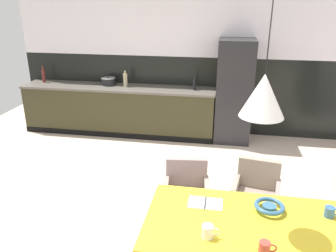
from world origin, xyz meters
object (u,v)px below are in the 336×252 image
object	(u,v)px
fruit_bowl	(269,207)
mug_white_ceramic	(208,232)
dining_table	(249,227)
cooking_pot	(108,81)
armchair_near_window	(186,186)
pendant_lamp_over_table_near	(263,95)
refrigerator_column	(234,92)
armchair_corner_seat	(257,187)
mug_dark_espresso	(330,212)
bottle_wine_green	(125,80)
bottle_spice_small	(44,75)
mug_glass_clear	(265,248)
bottle_vinegar_dark	(194,85)
open_book	(205,203)

from	to	relation	value
fruit_bowl	mug_white_ceramic	xyz separation A→B (m)	(-0.50, -0.43, 0.01)
dining_table	cooking_pot	distance (m)	4.32
dining_table	cooking_pot	world-z (taller)	cooking_pot
armchair_near_window	pendant_lamp_over_table_near	xyz separation A→B (m)	(0.61, -0.84, 1.30)
refrigerator_column	armchair_corner_seat	world-z (taller)	refrigerator_column
mug_white_ceramic	mug_dark_espresso	size ratio (longest dim) A/B	1.09
dining_table	bottle_wine_green	xyz separation A→B (m)	(-2.09, 3.50, 0.34)
cooking_pot	bottle_spice_small	xyz separation A→B (m)	(-1.32, -0.00, 0.06)
mug_glass_clear	mug_dark_espresso	distance (m)	0.79
cooking_pot	bottle_wine_green	world-z (taller)	bottle_wine_green
refrigerator_column	armchair_corner_seat	size ratio (longest dim) A/B	2.28
dining_table	bottle_vinegar_dark	size ratio (longest dim) A/B	6.67
fruit_bowl	bottle_spice_small	xyz separation A→B (m)	(-3.93, 3.35, 0.26)
pendant_lamp_over_table_near	open_book	bearing A→B (deg)	149.75
armchair_corner_seat	bottle_spice_small	xyz separation A→B (m)	(-3.90, 2.60, 0.53)
mug_glass_clear	bottle_wine_green	world-z (taller)	bottle_wine_green
fruit_bowl	mug_white_ceramic	size ratio (longest dim) A/B	1.89
armchair_corner_seat	cooking_pot	xyz separation A→B (m)	(-2.59, 2.60, 0.46)
mug_dark_espresso	bottle_wine_green	bearing A→B (deg)	129.88
mug_glass_clear	bottle_vinegar_dark	size ratio (longest dim) A/B	0.51
mug_white_ceramic	cooking_pot	bearing A→B (deg)	119.19
bottle_vinegar_dark	fruit_bowl	bearing A→B (deg)	-73.32
refrigerator_column	armchair_near_window	size ratio (longest dim) A/B	2.28
armchair_near_window	mug_white_ceramic	world-z (taller)	mug_white_ceramic
armchair_corner_seat	mug_glass_clear	bearing A→B (deg)	96.58
armchair_near_window	cooking_pot	size ratio (longest dim) A/B	3.00
bottle_wine_green	pendant_lamp_over_table_near	world-z (taller)	pendant_lamp_over_table_near
pendant_lamp_over_table_near	bottle_wine_green	bearing A→B (deg)	120.78
pendant_lamp_over_table_near	cooking_pot	bearing A→B (deg)	124.38
cooking_pot	bottle_wine_green	distance (m)	0.36
mug_dark_espresso	dining_table	bearing A→B (deg)	-162.70
bottle_wine_green	dining_table	bearing A→B (deg)	-59.18
dining_table	fruit_bowl	distance (m)	0.28
dining_table	armchair_corner_seat	xyz separation A→B (m)	(0.15, 0.96, -0.18)
cooking_pot	bottle_vinegar_dark	size ratio (longest dim) A/B	1.03
dining_table	mug_dark_espresso	xyz separation A→B (m)	(0.66, 0.21, 0.09)
pendant_lamp_over_table_near	dining_table	bearing A→B (deg)	90.00
armchair_corner_seat	bottle_vinegar_dark	bearing A→B (deg)	-59.93
cooking_pot	bottle_wine_green	bearing A→B (deg)	-10.11
pendant_lamp_over_table_near	armchair_near_window	bearing A→B (deg)	126.18
fruit_bowl	bottle_vinegar_dark	world-z (taller)	bottle_vinegar_dark
mug_glass_clear	bottle_wine_green	distance (m)	4.41
mug_glass_clear	pendant_lamp_over_table_near	bearing A→B (deg)	104.90
fruit_bowl	bottle_spice_small	world-z (taller)	bottle_spice_small
armchair_corner_seat	mug_dark_espresso	bearing A→B (deg)	133.57
mug_white_ceramic	mug_dark_espresso	xyz separation A→B (m)	(0.99, 0.43, -0.01)
open_book	pendant_lamp_over_table_near	size ratio (longest dim) A/B	0.26
mug_dark_espresso	cooking_pot	size ratio (longest dim) A/B	0.48
cooking_pot	mug_glass_clear	bearing A→B (deg)	-57.01
armchair_near_window	open_book	xyz separation A→B (m)	(0.24, -0.62, 0.23)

